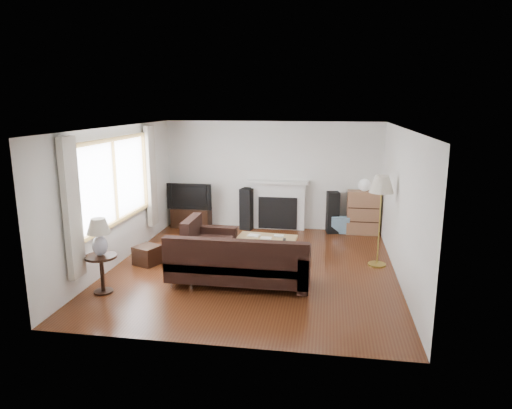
% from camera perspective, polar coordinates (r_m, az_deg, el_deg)
% --- Properties ---
extents(room, '(5.10, 5.60, 2.54)m').
position_cam_1_polar(room, '(7.97, -0.34, 0.58)').
color(room, '#522612').
rests_on(room, ground).
extents(window, '(0.12, 2.74, 1.54)m').
position_cam_1_polar(window, '(8.47, -17.17, 2.81)').
color(window, olive).
rests_on(window, room).
extents(curtain_near, '(0.10, 0.35, 2.10)m').
position_cam_1_polar(curtain_near, '(7.17, -22.02, -0.50)').
color(curtain_near, beige).
rests_on(curtain_near, room).
extents(curtain_far, '(0.10, 0.35, 2.10)m').
position_cam_1_polar(curtain_far, '(9.85, -12.99, 3.47)').
color(curtain_far, beige).
rests_on(curtain_far, room).
extents(fireplace, '(1.40, 0.26, 1.15)m').
position_cam_1_polar(fireplace, '(10.65, 2.78, -0.06)').
color(fireplace, white).
rests_on(fireplace, room).
extents(tv_stand, '(0.91, 0.41, 0.46)m').
position_cam_1_polar(tv_stand, '(11.01, -8.07, -1.60)').
color(tv_stand, black).
rests_on(tv_stand, ground).
extents(television, '(1.07, 0.14, 0.61)m').
position_cam_1_polar(television, '(10.89, -8.16, 1.13)').
color(television, black).
rests_on(television, tv_stand).
extents(speaker_left, '(0.34, 0.38, 0.97)m').
position_cam_1_polar(speaker_left, '(10.67, -1.11, -0.53)').
color(speaker_left, black).
rests_on(speaker_left, ground).
extents(speaker_right, '(0.31, 0.35, 0.94)m').
position_cam_1_polar(speaker_right, '(10.52, 9.56, -0.97)').
color(speaker_right, black).
rests_on(speaker_right, ground).
extents(bookshelf, '(0.72, 0.34, 0.99)m').
position_cam_1_polar(bookshelf, '(10.53, 13.23, -0.98)').
color(bookshelf, '#926244').
rests_on(bookshelf, ground).
extents(globe_lamp, '(0.27, 0.27, 0.27)m').
position_cam_1_polar(globe_lamp, '(10.41, 13.40, 2.38)').
color(globe_lamp, white).
rests_on(globe_lamp, bookshelf).
extents(sectional_sofa, '(2.48, 1.81, 0.80)m').
position_cam_1_polar(sectional_sofa, '(7.47, -2.11, -7.04)').
color(sectional_sofa, black).
rests_on(sectional_sofa, ground).
extents(coffee_table, '(1.16, 0.70, 0.43)m').
position_cam_1_polar(coffee_table, '(8.69, 1.31, -5.46)').
color(coffee_table, '#9F7F4C').
rests_on(coffee_table, ground).
extents(footstool, '(0.53, 0.53, 0.34)m').
position_cam_1_polar(footstool, '(8.67, -13.41, -6.15)').
color(footstool, black).
rests_on(footstool, ground).
extents(floor_lamp, '(0.50, 0.50, 1.67)m').
position_cam_1_polar(floor_lamp, '(8.47, 15.18, -2.04)').
color(floor_lamp, '#AC933B').
rests_on(floor_lamp, ground).
extents(side_table, '(0.49, 0.49, 0.61)m').
position_cam_1_polar(side_table, '(7.57, -18.67, -8.23)').
color(side_table, black).
rests_on(side_table, ground).
extents(table_lamp, '(0.36, 0.36, 0.58)m').
position_cam_1_polar(table_lamp, '(7.39, -19.00, -3.91)').
color(table_lamp, silver).
rests_on(table_lamp, side_table).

